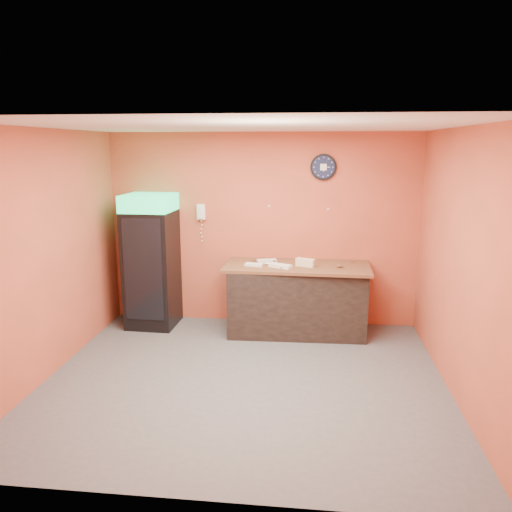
# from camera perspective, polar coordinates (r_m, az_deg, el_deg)

# --- Properties ---
(floor) EXTENTS (4.50, 4.50, 0.00)m
(floor) POSITION_cam_1_polar(r_m,az_deg,el_deg) (5.85, -1.31, -13.95)
(floor) COLOR #47474C
(floor) RESTS_ON ground
(back_wall) EXTENTS (4.50, 0.02, 2.80)m
(back_wall) POSITION_cam_1_polar(r_m,az_deg,el_deg) (7.32, 0.71, 3.02)
(back_wall) COLOR #CF533A
(back_wall) RESTS_ON floor
(left_wall) EXTENTS (0.02, 4.00, 2.80)m
(left_wall) POSITION_cam_1_polar(r_m,az_deg,el_deg) (6.09, -22.86, 0.10)
(left_wall) COLOR #CF533A
(left_wall) RESTS_ON floor
(right_wall) EXTENTS (0.02, 4.00, 2.80)m
(right_wall) POSITION_cam_1_polar(r_m,az_deg,el_deg) (5.54, 22.33, -1.00)
(right_wall) COLOR #CF533A
(right_wall) RESTS_ON floor
(ceiling) EXTENTS (4.50, 4.00, 0.02)m
(ceiling) POSITION_cam_1_polar(r_m,az_deg,el_deg) (5.24, -1.47, 14.64)
(ceiling) COLOR white
(ceiling) RESTS_ON back_wall
(beverage_cooler) EXTENTS (0.70, 0.71, 1.94)m
(beverage_cooler) POSITION_cam_1_polar(r_m,az_deg,el_deg) (7.36, -11.93, -0.81)
(beverage_cooler) COLOR black
(beverage_cooler) RESTS_ON floor
(prep_counter) EXTENTS (1.91, 0.89, 0.94)m
(prep_counter) POSITION_cam_1_polar(r_m,az_deg,el_deg) (7.10, 4.68, -5.04)
(prep_counter) COLOR black
(prep_counter) RESTS_ON floor
(wall_clock) EXTENTS (0.37, 0.06, 0.37)m
(wall_clock) POSITION_cam_1_polar(r_m,az_deg,el_deg) (7.17, 7.71, 10.04)
(wall_clock) COLOR black
(wall_clock) RESTS_ON back_wall
(wall_phone) EXTENTS (0.12, 0.11, 0.22)m
(wall_phone) POSITION_cam_1_polar(r_m,az_deg,el_deg) (7.37, -6.29, 5.03)
(wall_phone) COLOR white
(wall_phone) RESTS_ON back_wall
(butcher_paper) EXTENTS (2.03, 0.96, 0.04)m
(butcher_paper) POSITION_cam_1_polar(r_m,az_deg,el_deg) (6.97, 4.75, -1.18)
(butcher_paper) COLOR brown
(butcher_paper) RESTS_ON prep_counter
(sub_roll_stack) EXTENTS (0.27, 0.18, 0.11)m
(sub_roll_stack) POSITION_cam_1_polar(r_m,az_deg,el_deg) (6.88, 5.65, -0.75)
(sub_roll_stack) COLOR beige
(sub_roll_stack) RESTS_ON butcher_paper
(wrapped_sandwich_left) EXTENTS (0.26, 0.15, 0.04)m
(wrapped_sandwich_left) POSITION_cam_1_polar(r_m,az_deg,el_deg) (6.88, -0.23, -1.00)
(wrapped_sandwich_left) COLOR silver
(wrapped_sandwich_left) RESTS_ON butcher_paper
(wrapped_sandwich_mid) EXTENTS (0.33, 0.25, 0.04)m
(wrapped_sandwich_mid) POSITION_cam_1_polar(r_m,az_deg,el_deg) (6.80, 2.80, -1.14)
(wrapped_sandwich_mid) COLOR silver
(wrapped_sandwich_mid) RESTS_ON butcher_paper
(wrapped_sandwich_right) EXTENTS (0.29, 0.18, 0.04)m
(wrapped_sandwich_right) POSITION_cam_1_polar(r_m,az_deg,el_deg) (7.11, 1.25, -0.55)
(wrapped_sandwich_right) COLOR silver
(wrapped_sandwich_right) RESTS_ON butcher_paper
(kitchen_tool) EXTENTS (0.05, 0.05, 0.05)m
(kitchen_tool) POSITION_cam_1_polar(r_m,az_deg,el_deg) (6.98, 2.11, -0.73)
(kitchen_tool) COLOR silver
(kitchen_tool) RESTS_ON butcher_paper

